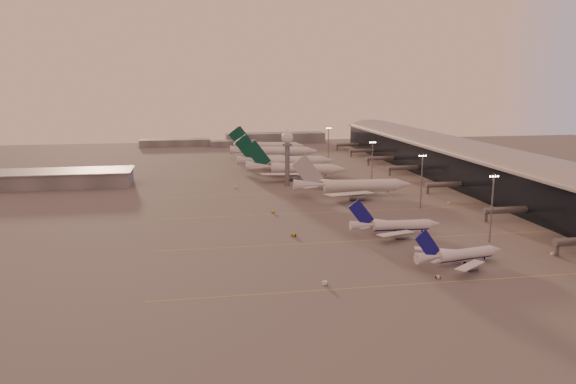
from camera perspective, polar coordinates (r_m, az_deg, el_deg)
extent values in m
plane|color=#504E4E|center=(193.61, 4.57, -5.97)|extent=(700.00, 700.00, 0.00)
cube|color=gold|center=(172.94, 17.33, -8.62)|extent=(180.00, 0.25, 0.02)
cube|color=gold|center=(211.82, 11.80, -4.64)|extent=(180.00, 0.25, 0.02)
cube|color=gold|center=(252.74, 8.06, -1.89)|extent=(180.00, 0.25, 0.02)
cube|color=gold|center=(294.86, 5.39, 0.09)|extent=(180.00, 0.25, 0.02)
cube|color=gold|center=(342.51, 3.19, 1.71)|extent=(180.00, 0.25, 0.02)
cube|color=black|center=(331.25, 18.09, 2.41)|extent=(36.00, 360.00, 18.00)
cylinder|color=gray|center=(330.05, 18.19, 3.95)|extent=(10.08, 360.00, 10.08)
cube|color=gray|center=(330.02, 18.19, 3.98)|extent=(40.00, 362.00, 0.80)
cube|color=slate|center=(207.50, 25.63, -5.26)|extent=(1.20, 1.20, 4.40)
cylinder|color=slate|center=(249.37, 21.49, -1.71)|extent=(22.00, 2.80, 2.80)
cube|color=slate|center=(244.86, 19.45, -2.35)|extent=(1.20, 1.20, 4.40)
cylinder|color=slate|center=(299.21, 15.77, 0.75)|extent=(22.00, 2.80, 2.80)
cube|color=slate|center=(295.47, 14.00, 0.26)|extent=(1.20, 1.20, 4.40)
cylinder|color=slate|center=(349.74, 11.83, 2.44)|extent=(22.00, 2.80, 2.80)
cube|color=slate|center=(346.54, 10.28, 2.03)|extent=(1.20, 1.20, 4.40)
cylinder|color=slate|center=(388.61, 9.56, 3.40)|extent=(22.00, 2.80, 2.80)
cube|color=slate|center=(385.74, 8.15, 3.04)|extent=(1.20, 1.20, 4.40)
cylinder|color=slate|center=(428.08, 7.70, 4.19)|extent=(22.00, 2.80, 2.80)
cube|color=slate|center=(425.47, 6.40, 3.87)|extent=(1.20, 1.20, 4.40)
cylinder|color=slate|center=(466.08, 6.22, 4.81)|extent=(22.00, 2.80, 2.80)
cube|color=slate|center=(463.69, 5.02, 4.52)|extent=(1.20, 1.20, 4.40)
cube|color=slate|center=(331.42, -22.53, 1.22)|extent=(80.00, 25.00, 8.00)
cube|color=gray|center=(330.76, -22.59, 1.94)|extent=(82.00, 27.00, 0.60)
cylinder|color=slate|center=(306.79, -0.07, 2.67)|extent=(2.60, 2.60, 22.00)
cylinder|color=slate|center=(305.25, -0.07, 4.80)|extent=(5.20, 5.20, 1.20)
sphere|color=silver|center=(304.82, -0.07, 5.53)|extent=(6.40, 6.40, 6.40)
cylinder|color=slate|center=(304.46, -0.08, 6.23)|extent=(0.16, 0.16, 2.00)
cylinder|color=slate|center=(212.12, 19.99, -1.59)|extent=(0.56, 0.56, 25.00)
cube|color=slate|center=(209.88, 20.21, 1.60)|extent=(3.60, 0.25, 0.25)
sphere|color=#FFEABF|center=(209.20, 19.85, 1.49)|extent=(0.56, 0.56, 0.56)
sphere|color=#FFEABF|center=(209.69, 20.09, 1.49)|extent=(0.56, 0.56, 0.56)
sphere|color=#FFEABF|center=(210.19, 20.32, 1.50)|extent=(0.56, 0.56, 0.56)
sphere|color=#FFEABF|center=(210.70, 20.56, 1.51)|extent=(0.56, 0.56, 0.56)
cylinder|color=slate|center=(258.96, 13.41, 1.05)|extent=(0.56, 0.56, 25.00)
cube|color=slate|center=(257.13, 13.54, 3.69)|extent=(3.60, 0.25, 0.25)
sphere|color=#FFEABF|center=(256.59, 13.22, 3.59)|extent=(0.56, 0.56, 0.56)
sphere|color=#FFEABF|center=(256.98, 13.43, 3.60)|extent=(0.56, 0.56, 0.56)
sphere|color=#FFEABF|center=(257.38, 13.63, 3.60)|extent=(0.56, 0.56, 0.56)
sphere|color=#FFEABF|center=(257.78, 13.84, 3.60)|extent=(0.56, 0.56, 0.56)
cylinder|color=slate|center=(307.90, 8.54, 2.86)|extent=(0.56, 0.56, 25.00)
cube|color=slate|center=(306.36, 8.60, 5.08)|extent=(3.60, 0.25, 0.25)
sphere|color=#FFEABF|center=(305.93, 8.33, 5.00)|extent=(0.56, 0.56, 0.56)
sphere|color=#FFEABF|center=(306.25, 8.51, 5.00)|extent=(0.56, 0.56, 0.56)
sphere|color=#FFEABF|center=(306.56, 8.69, 5.00)|extent=(0.56, 0.56, 0.56)
sphere|color=#FFEABF|center=(306.88, 8.87, 5.00)|extent=(0.56, 0.56, 0.56)
cylinder|color=slate|center=(393.05, 4.13, 4.80)|extent=(0.56, 0.56, 25.00)
cube|color=slate|center=(391.85, 4.15, 6.54)|extent=(3.60, 0.25, 0.25)
sphere|color=#FFEABF|center=(391.52, 3.94, 6.48)|extent=(0.56, 0.56, 0.56)
sphere|color=#FFEABF|center=(391.76, 4.08, 6.48)|extent=(0.56, 0.56, 0.56)
sphere|color=#FFEABF|center=(392.00, 4.22, 6.48)|extent=(0.56, 0.56, 0.56)
sphere|color=#FFEABF|center=(392.25, 4.36, 6.49)|extent=(0.56, 0.56, 0.56)
cube|color=slate|center=(501.91, -11.41, 4.95)|extent=(60.00, 18.00, 6.00)
cube|color=slate|center=(517.26, -1.33, 5.53)|extent=(90.00, 20.00, 9.00)
cube|color=slate|center=(493.23, -5.60, 4.96)|extent=(40.00, 15.00, 5.00)
cylinder|color=silver|center=(187.85, 17.59, -6.15)|extent=(20.19, 7.13, 3.39)
cylinder|color=navy|center=(188.08, 17.58, -6.37)|extent=(19.62, 6.12, 2.44)
cone|color=silver|center=(195.27, 20.34, -5.66)|extent=(4.43, 4.06, 3.39)
cone|color=silver|center=(179.53, 14.03, -6.62)|extent=(8.84, 4.92, 3.39)
cube|color=silver|center=(178.93, 18.00, -7.25)|extent=(13.29, 11.66, 1.07)
cylinder|color=gray|center=(182.33, 18.18, -7.43)|extent=(4.20, 2.90, 2.20)
cube|color=gray|center=(182.03, 18.20, -7.14)|extent=(0.31, 0.27, 1.36)
cube|color=silver|center=(191.46, 14.88, -5.85)|extent=(14.75, 7.40, 1.07)
cylinder|color=gray|center=(191.80, 15.79, -6.35)|extent=(4.20, 2.90, 2.20)
cube|color=gray|center=(191.52, 15.81, -6.08)|extent=(0.31, 0.27, 1.36)
cube|color=navy|center=(178.06, 13.99, -5.36)|extent=(9.19, 2.08, 10.10)
cube|color=silver|center=(176.55, 14.76, -6.94)|extent=(3.95, 3.47, 0.22)
cube|color=silver|center=(182.52, 13.35, -6.26)|extent=(4.10, 2.39, 0.22)
cylinder|color=black|center=(193.20, 19.32, -6.49)|extent=(0.45, 0.45, 0.89)
cylinder|color=black|center=(189.03, 16.79, -6.71)|extent=(1.05, 0.63, 0.98)
cylinder|color=black|center=(186.12, 17.53, -7.04)|extent=(1.05, 0.63, 0.98)
cylinder|color=silver|center=(216.83, 11.45, -3.43)|extent=(21.71, 4.61, 3.67)
cylinder|color=navy|center=(217.05, 11.44, -3.64)|extent=(21.23, 3.56, 2.64)
cone|color=silver|center=(221.28, 14.61, -3.28)|extent=(4.33, 3.85, 3.67)
cone|color=silver|center=(212.33, 7.53, -3.49)|extent=(9.20, 4.06, 3.67)
cube|color=silver|center=(207.09, 10.85, -4.30)|extent=(15.64, 9.98, 1.15)
cylinder|color=gray|center=(210.31, 11.33, -4.55)|extent=(4.27, 2.57, 2.39)
cube|color=gray|center=(210.03, 11.34, -4.28)|extent=(0.30, 0.25, 1.47)
cube|color=silver|center=(223.71, 9.41, -3.06)|extent=(15.28, 11.03, 1.15)
cylinder|color=gray|center=(222.93, 10.20, -3.59)|extent=(4.27, 2.57, 2.39)
cube|color=gray|center=(222.66, 10.21, -3.33)|extent=(0.30, 0.25, 1.47)
cube|color=navy|center=(211.10, 7.44, -2.30)|extent=(10.08, 0.78, 10.94)
cube|color=silver|center=(208.43, 7.83, -3.75)|extent=(4.45, 3.10, 0.24)
cube|color=silver|center=(216.22, 7.26, -3.18)|extent=(4.42, 3.37, 0.24)
cylinder|color=black|center=(220.23, 13.44, -3.96)|extent=(0.48, 0.48, 0.97)
cylinder|color=black|center=(218.87, 10.81, -3.93)|extent=(1.08, 0.53, 1.06)
cylinder|color=black|center=(214.98, 11.16, -4.23)|extent=(1.08, 0.53, 1.06)
cylinder|color=silver|center=(284.46, 7.39, 0.45)|extent=(37.31, 8.31, 5.78)
cylinder|color=silver|center=(284.71, 7.38, 0.19)|extent=(36.46, 6.64, 4.16)
cone|color=silver|center=(290.32, 11.63, 0.53)|extent=(7.54, 6.26, 5.78)
cone|color=silver|center=(279.48, 2.14, 0.49)|extent=(15.88, 6.83, 5.78)
cube|color=silver|center=(267.98, 6.25, -0.42)|extent=(26.76, 16.44, 1.72)
cylinder|color=gray|center=(272.90, 7.00, -0.73)|extent=(7.40, 4.24, 3.76)
cube|color=gray|center=(272.63, 7.01, -0.46)|extent=(0.30, 0.25, 2.31)
cube|color=silver|center=(297.54, 5.01, 0.79)|extent=(25.79, 19.27, 1.72)
cylinder|color=gray|center=(295.36, 5.99, 0.23)|extent=(7.40, 4.24, 3.76)
cube|color=gray|center=(295.11, 5.99, 0.48)|extent=(0.30, 0.25, 2.31)
cube|color=#A4A6AB|center=(278.15, 2.00, 1.87)|extent=(16.01, 1.43, 17.16)
cube|color=silver|center=(272.45, 2.29, 0.23)|extent=(7.65, 5.18, 0.23)
cube|color=silver|center=(286.37, 1.88, 0.79)|extent=(7.55, 5.90, 0.23)
cylinder|color=black|center=(288.70, 10.08, -0.19)|extent=(0.47, 0.47, 0.93)
cylinder|color=black|center=(286.44, 6.69, -0.17)|extent=(1.06, 0.54, 1.03)
cylinder|color=black|center=(282.52, 6.87, -0.34)|extent=(1.06, 0.54, 1.03)
cylinder|color=silver|center=(334.16, 1.43, 2.21)|extent=(36.67, 16.77, 5.90)
cylinder|color=silver|center=(334.38, 1.43, 1.98)|extent=(35.47, 14.97, 4.25)
cone|color=silver|center=(332.49, 5.18, 2.12)|extent=(8.55, 7.78, 5.90)
cone|color=silver|center=(337.87, -2.95, 2.42)|extent=(16.42, 10.30, 5.90)
cube|color=silver|center=(320.40, -0.48, 1.62)|extent=(27.25, 10.80, 1.75)
cylinder|color=gray|center=(323.77, 0.40, 1.29)|extent=(7.92, 5.81, 3.84)
cube|color=gray|center=(323.53, 0.40, 1.53)|extent=(0.37, 0.34, 2.36)
cube|color=silver|center=(350.50, 0.25, 2.47)|extent=(22.96, 23.33, 1.75)
cylinder|color=gray|center=(346.77, 0.90, 1.97)|extent=(7.92, 5.81, 3.84)
cube|color=gray|center=(346.54, 0.90, 2.20)|extent=(0.37, 0.34, 2.36)
cube|color=#083B2D|center=(336.98, -3.09, 3.61)|extent=(15.58, 5.28, 17.47)
cube|color=silver|center=(331.02, -3.22, 2.26)|extent=(7.39, 3.65, 0.25)
cube|color=silver|center=(344.77, -2.77, 2.63)|extent=(6.96, 6.82, 0.25)
cylinder|color=black|center=(333.54, 3.81, 1.53)|extent=(0.51, 0.51, 1.02)
cylinder|color=black|center=(337.29, 0.98, 1.67)|extent=(1.22, 0.83, 1.12)
cylinder|color=black|center=(332.91, 0.88, 1.54)|extent=(1.22, 0.83, 1.12)
cylinder|color=silver|center=(363.43, 0.35, 2.99)|extent=(38.80, 9.30, 6.20)
cylinder|color=silver|center=(363.64, 0.35, 2.78)|extent=(37.90, 7.51, 4.46)
cone|color=silver|center=(366.36, 3.93, 3.04)|extent=(7.92, 6.78, 6.20)
cone|color=silver|center=(361.69, -3.96, 3.05)|extent=(16.56, 7.49, 6.20)
cube|color=silver|center=(346.87, -0.94, 2.40)|extent=(28.18, 16.99, 1.83)
cylinder|color=gray|center=(351.41, -0.23, 2.10)|extent=(7.74, 4.62, 4.03)
cube|color=gray|center=(351.18, -0.23, 2.34)|extent=(0.34, 0.29, 2.48)
cube|color=silver|center=(378.74, -1.32, 3.17)|extent=(26.98, 20.50, 1.83)
cylinder|color=gray|center=(375.70, -0.56, 2.71)|extent=(7.74, 4.62, 4.03)
cube|color=gray|center=(375.48, -0.56, 2.93)|extent=(0.34, 0.29, 2.48)
cube|color=#083B2D|center=(360.67, -4.10, 4.21)|extent=(17.02, 1.76, 18.34)
cube|color=silver|center=(354.31, -3.97, 2.90)|extent=(7.94, 5.30, 0.27)
cube|color=silver|center=(369.02, -4.03, 3.24)|extent=(7.82, 6.19, 0.27)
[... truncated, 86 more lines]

